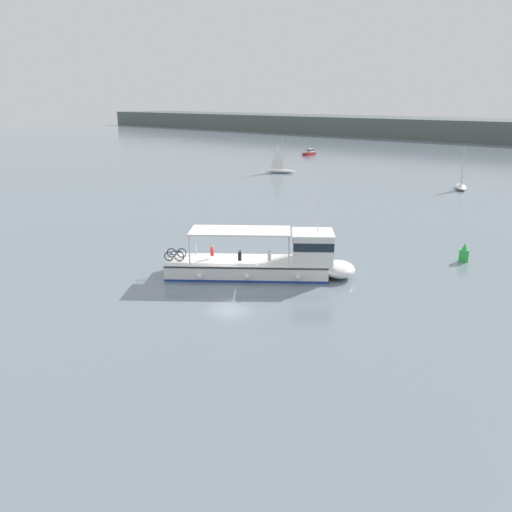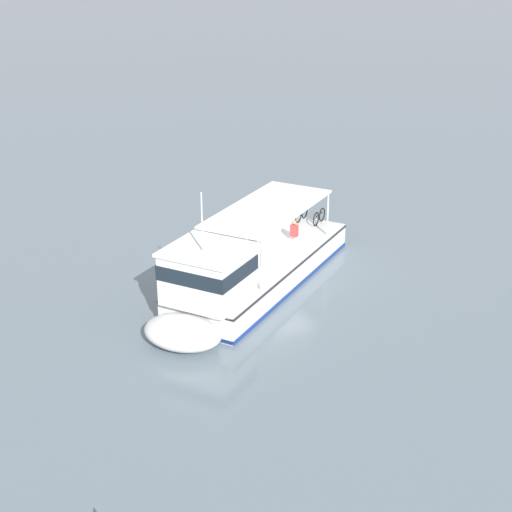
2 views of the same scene
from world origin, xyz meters
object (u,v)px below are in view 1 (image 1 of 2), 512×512
motorboat_near_port (310,152)px  channel_buoy (464,254)px  sailboat_off_stern (461,185)px  sailboat_horizon_west (280,170)px  ferry_main (271,262)px

motorboat_near_port → channel_buoy: bearing=-44.8°
sailboat_off_stern → channel_buoy: sailboat_off_stern is taller
sailboat_off_stern → sailboat_horizon_west: (-28.61, -3.42, 0.00)m
sailboat_horizon_west → channel_buoy: (42.75, -29.79, 0.03)m
sailboat_off_stern → channel_buoy: (14.13, -33.21, 0.03)m
motorboat_near_port → channel_buoy: channel_buoy is taller
motorboat_near_port → channel_buoy: (57.17, -56.81, 0.02)m
ferry_main → channel_buoy: size_ratio=8.38×
channel_buoy → motorboat_near_port: bearing=135.2°
sailboat_off_stern → sailboat_horizon_west: bearing=-173.2°
ferry_main → sailboat_horizon_west: 54.37m
ferry_main → sailboat_horizon_west: bearing=129.3°
sailboat_horizon_west → channel_buoy: size_ratio=3.86×
sailboat_horizon_west → sailboat_off_stern: bearing=6.8°
ferry_main → motorboat_near_port: ferry_main is taller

